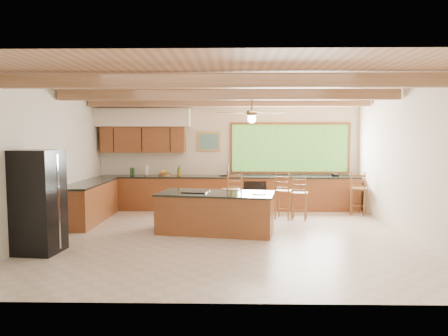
{
  "coord_description": "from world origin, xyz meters",
  "views": [
    {
      "loc": [
        0.07,
        -7.88,
        2.0
      ],
      "look_at": [
        -0.09,
        0.8,
        1.31
      ],
      "focal_mm": 32.0,
      "sensor_mm": 36.0,
      "label": 1
    }
  ],
  "objects": [
    {
      "name": "bar_stool_c",
      "position": [
        1.35,
        1.65,
        0.67
      ],
      "size": [
        0.53,
        0.53,
        1.13
      ],
      "rotation": [
        0.0,
        0.0,
        -0.4
      ],
      "color": "brown",
      "rests_on": "ground"
    },
    {
      "name": "ground",
      "position": [
        0.0,
        0.0,
        0.0
      ],
      "size": [
        7.2,
        7.2,
        0.0
      ],
      "primitive_type": "plane",
      "color": "beige",
      "rests_on": "ground"
    },
    {
      "name": "bar_stool_b",
      "position": [
        1.7,
        1.54,
        0.63
      ],
      "size": [
        0.47,
        0.47,
        1.07
      ],
      "rotation": [
        0.0,
        0.0,
        -0.26
      ],
      "color": "brown",
      "rests_on": "ground"
    },
    {
      "name": "room_shell",
      "position": [
        -0.17,
        0.65,
        2.21
      ],
      "size": [
        7.27,
        6.54,
        3.02
      ],
      "color": "beige",
      "rests_on": "ground"
    },
    {
      "name": "island",
      "position": [
        -0.24,
        0.35,
        0.42
      ],
      "size": [
        2.53,
        1.51,
        0.85
      ],
      "rotation": [
        0.0,
        0.0,
        -0.17
      ],
      "color": "brown",
      "rests_on": "ground"
    },
    {
      "name": "refrigerator",
      "position": [
        -3.22,
        -1.2,
        0.88
      ],
      "size": [
        0.75,
        0.74,
        1.77
      ],
      "rotation": [
        0.0,
        0.0,
        -0.1
      ],
      "color": "black",
      "rests_on": "ground"
    },
    {
      "name": "counter_run",
      "position": [
        -0.82,
        2.52,
        0.46
      ],
      "size": [
        7.12,
        3.1,
        1.24
      ],
      "color": "brown",
      "rests_on": "ground"
    },
    {
      "name": "bar_stool_d",
      "position": [
        3.3,
        2.14,
        0.67
      ],
      "size": [
        0.53,
        0.53,
        1.12
      ],
      "rotation": [
        0.0,
        0.0,
        -0.4
      ],
      "color": "brown",
      "rests_on": "ground"
    },
    {
      "name": "bar_stool_a",
      "position": [
        0.1,
        1.54,
        0.7
      ],
      "size": [
        0.52,
        0.52,
        1.18
      ],
      "rotation": [
        0.0,
        0.0,
        0.25
      ],
      "color": "brown",
      "rests_on": "ground"
    }
  ]
}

